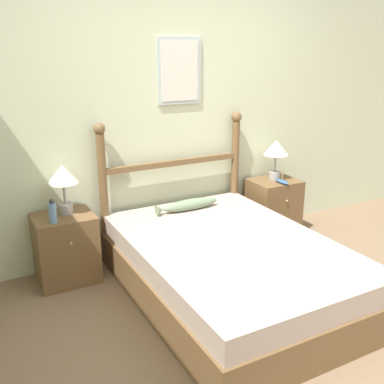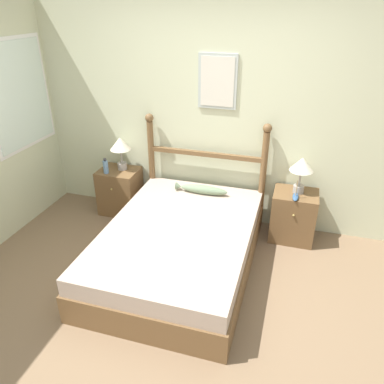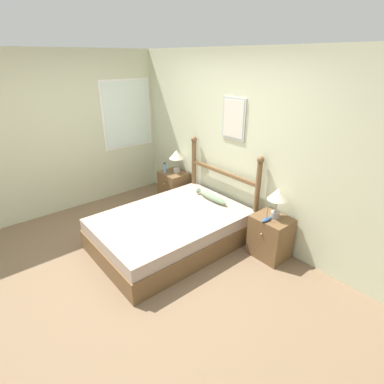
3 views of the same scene
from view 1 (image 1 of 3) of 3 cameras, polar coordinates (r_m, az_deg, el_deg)
ground_plane at (r=3.24m, az=12.65°, el=-17.31°), size 16.00×16.00×0.00m
wall_back at (r=4.13m, az=-1.97°, el=10.08°), size 6.40×0.08×2.55m
bed at (r=3.50m, az=4.93°, el=-9.67°), size 1.41×2.04×0.45m
headboard at (r=4.12m, az=-2.33°, el=1.83°), size 1.44×0.10×1.26m
nightstand_left at (r=3.82m, az=-15.71°, el=-6.89°), size 0.47×0.42×0.57m
nightstand_right at (r=4.67m, az=10.24°, el=-1.84°), size 0.47×0.42×0.57m
table_lamp_left at (r=3.67m, az=-16.07°, el=1.76°), size 0.25×0.25×0.40m
table_lamp_right at (r=4.54m, az=10.62°, el=5.19°), size 0.25×0.25×0.40m
bottle at (r=3.56m, az=-17.29°, el=-2.44°), size 0.06×0.06×0.19m
model_boat at (r=4.48m, az=11.37°, el=1.35°), size 0.06×0.18×0.21m
fish_pillow at (r=3.99m, az=-0.51°, el=-1.65°), size 0.60×0.11×0.10m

